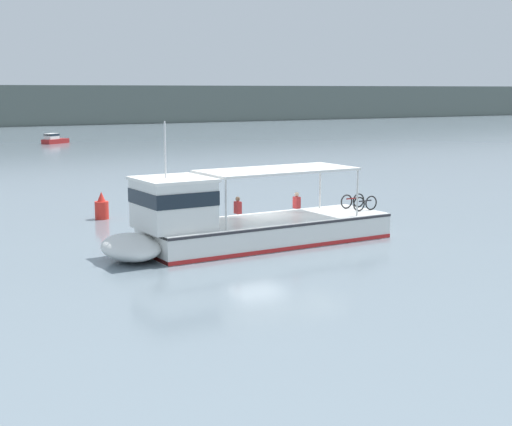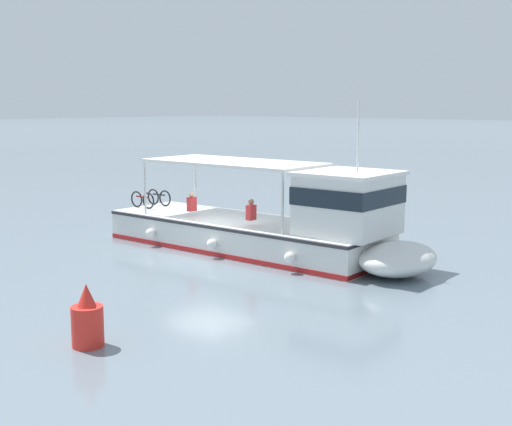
# 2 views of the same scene
# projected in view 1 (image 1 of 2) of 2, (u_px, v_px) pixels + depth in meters

# --- Properties ---
(ground_plane) EXTENTS (400.00, 400.00, 0.00)m
(ground_plane) POSITION_uv_depth(u_px,v_px,m) (257.00, 238.00, 33.45)
(ground_plane) COLOR slate
(ferry_main) EXTENTS (12.93, 3.84, 5.32)m
(ferry_main) POSITION_uv_depth(u_px,v_px,m) (235.00, 224.00, 31.10)
(ferry_main) COLOR white
(ferry_main) RESTS_ON ground
(motorboat_outer_anchorage) EXTENTS (3.72, 3.07, 1.26)m
(motorboat_outer_anchorage) POSITION_uv_depth(u_px,v_px,m) (54.00, 139.00, 91.95)
(motorboat_outer_anchorage) COLOR maroon
(motorboat_outer_anchorage) RESTS_ON ground
(channel_buoy) EXTENTS (0.70, 0.70, 1.40)m
(channel_buoy) POSITION_uv_depth(u_px,v_px,m) (102.00, 208.00, 38.28)
(channel_buoy) COLOR red
(channel_buoy) RESTS_ON ground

